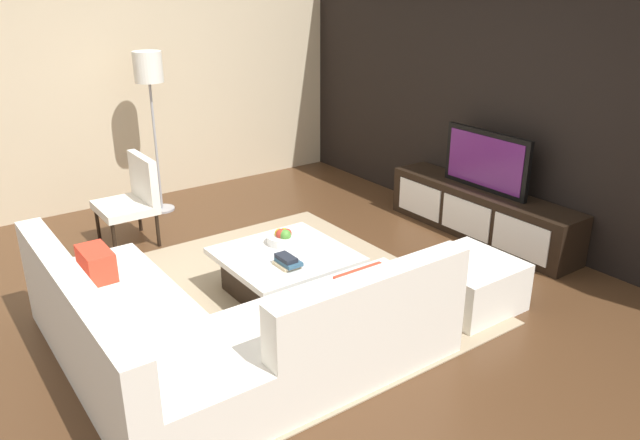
{
  "coord_description": "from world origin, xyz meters",
  "views": [
    {
      "loc": [
        3.83,
        -2.37,
        2.52
      ],
      "look_at": [
        -0.09,
        0.45,
        0.59
      ],
      "focal_mm": 34.87,
      "sensor_mm": 36.0,
      "label": 1
    }
  ],
  "objects_px": {
    "fruit_bowl": "(283,237)",
    "book_stack": "(287,262)",
    "floor_lamp": "(149,79)",
    "media_console": "(481,213)",
    "sectional_couch": "(215,332)",
    "accent_chair_near": "(133,195)",
    "television": "(486,161)",
    "ottoman": "(468,283)",
    "coffee_table": "(286,273)"
  },
  "relations": [
    {
      "from": "television",
      "to": "ottoman",
      "type": "xyz_separation_m",
      "value": [
        0.92,
        -1.2,
        -0.6
      ]
    },
    {
      "from": "television",
      "to": "accent_chair_near",
      "type": "distance_m",
      "value": 3.49
    },
    {
      "from": "floor_lamp",
      "to": "fruit_bowl",
      "type": "xyz_separation_m",
      "value": [
        2.33,
        0.16,
        -1.05
      ]
    },
    {
      "from": "sectional_couch",
      "to": "floor_lamp",
      "type": "xyz_separation_m",
      "value": [
        -3.12,
        0.89,
        1.2
      ]
    },
    {
      "from": "floor_lamp",
      "to": "ottoman",
      "type": "bearing_deg",
      "value": 18.21
    },
    {
      "from": "sectional_couch",
      "to": "television",
      "type": "bearing_deg",
      "value": 98.82
    },
    {
      "from": "coffee_table",
      "to": "ottoman",
      "type": "distance_m",
      "value": 1.49
    },
    {
      "from": "sectional_couch",
      "to": "accent_chair_near",
      "type": "xyz_separation_m",
      "value": [
        -2.42,
        0.35,
        0.21
      ]
    },
    {
      "from": "ottoman",
      "to": "accent_chair_near",
      "type": "bearing_deg",
      "value": -149.07
    },
    {
      "from": "accent_chair_near",
      "to": "book_stack",
      "type": "xyz_separation_m",
      "value": [
        2.03,
        0.49,
        -0.07
      ]
    },
    {
      "from": "ottoman",
      "to": "fruit_bowl",
      "type": "bearing_deg",
      "value": -140.11
    },
    {
      "from": "television",
      "to": "book_stack",
      "type": "height_order",
      "value": "television"
    },
    {
      "from": "fruit_bowl",
      "to": "book_stack",
      "type": "distance_m",
      "value": 0.45
    },
    {
      "from": "television",
      "to": "accent_chair_near",
      "type": "bearing_deg",
      "value": -123.47
    },
    {
      "from": "television",
      "to": "sectional_couch",
      "type": "distance_m",
      "value": 3.33
    },
    {
      "from": "coffee_table",
      "to": "book_stack",
      "type": "bearing_deg",
      "value": -28.31
    },
    {
      "from": "sectional_couch",
      "to": "ottoman",
      "type": "height_order",
      "value": "sectional_couch"
    },
    {
      "from": "fruit_bowl",
      "to": "ottoman",
      "type": "bearing_deg",
      "value": 39.89
    },
    {
      "from": "media_console",
      "to": "book_stack",
      "type": "bearing_deg",
      "value": -87.22
    },
    {
      "from": "media_console",
      "to": "fruit_bowl",
      "type": "distance_m",
      "value": 2.22
    },
    {
      "from": "accent_chair_near",
      "to": "ottoman",
      "type": "xyz_separation_m",
      "value": [
        2.83,
        1.7,
        -0.29
      ]
    },
    {
      "from": "television",
      "to": "book_stack",
      "type": "relative_size",
      "value": 4.58
    },
    {
      "from": "accent_chair_near",
      "to": "book_stack",
      "type": "bearing_deg",
      "value": 6.93
    },
    {
      "from": "book_stack",
      "to": "ottoman",
      "type": "bearing_deg",
      "value": 56.64
    },
    {
      "from": "sectional_couch",
      "to": "fruit_bowl",
      "type": "distance_m",
      "value": 1.32
    },
    {
      "from": "floor_lamp",
      "to": "ottoman",
      "type": "distance_m",
      "value": 3.93
    },
    {
      "from": "coffee_table",
      "to": "fruit_bowl",
      "type": "height_order",
      "value": "fruit_bowl"
    },
    {
      "from": "media_console",
      "to": "coffee_table",
      "type": "bearing_deg",
      "value": -92.49
    },
    {
      "from": "book_stack",
      "to": "accent_chair_near",
      "type": "bearing_deg",
      "value": -166.59
    },
    {
      "from": "sectional_couch",
      "to": "fruit_bowl",
      "type": "relative_size",
      "value": 8.48
    },
    {
      "from": "media_console",
      "to": "floor_lamp",
      "type": "distance_m",
      "value": 3.73
    },
    {
      "from": "fruit_bowl",
      "to": "sectional_couch",
      "type": "bearing_deg",
      "value": -53.37
    },
    {
      "from": "television",
      "to": "sectional_couch",
      "type": "height_order",
      "value": "television"
    },
    {
      "from": "floor_lamp",
      "to": "book_stack",
      "type": "relative_size",
      "value": 8.02
    },
    {
      "from": "accent_chair_near",
      "to": "floor_lamp",
      "type": "relative_size",
      "value": 0.49
    },
    {
      "from": "coffee_table",
      "to": "book_stack",
      "type": "xyz_separation_m",
      "value": [
        0.22,
        -0.12,
        0.22
      ]
    },
    {
      "from": "media_console",
      "to": "sectional_couch",
      "type": "relative_size",
      "value": 0.9
    },
    {
      "from": "fruit_bowl",
      "to": "television",
      "type": "bearing_deg",
      "value": 82.82
    },
    {
      "from": "media_console",
      "to": "television",
      "type": "distance_m",
      "value": 0.55
    },
    {
      "from": "sectional_couch",
      "to": "floor_lamp",
      "type": "relative_size",
      "value": 1.35
    },
    {
      "from": "sectional_couch",
      "to": "media_console",
      "type": "bearing_deg",
      "value": 98.83
    },
    {
      "from": "sectional_couch",
      "to": "coffee_table",
      "type": "distance_m",
      "value": 1.13
    },
    {
      "from": "accent_chair_near",
      "to": "book_stack",
      "type": "distance_m",
      "value": 2.09
    },
    {
      "from": "book_stack",
      "to": "fruit_bowl",
      "type": "bearing_deg",
      "value": 151.32
    },
    {
      "from": "sectional_couch",
      "to": "accent_chair_near",
      "type": "height_order",
      "value": "accent_chair_near"
    },
    {
      "from": "sectional_couch",
      "to": "floor_lamp",
      "type": "bearing_deg",
      "value": 164.1
    },
    {
      "from": "ottoman",
      "to": "floor_lamp",
      "type": "bearing_deg",
      "value": -161.79
    },
    {
      "from": "sectional_couch",
      "to": "accent_chair_near",
      "type": "bearing_deg",
      "value": 171.77
    },
    {
      "from": "accent_chair_near",
      "to": "coffee_table",
      "type": "bearing_deg",
      "value": 11.85
    },
    {
      "from": "television",
      "to": "floor_lamp",
      "type": "relative_size",
      "value": 0.57
    }
  ]
}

